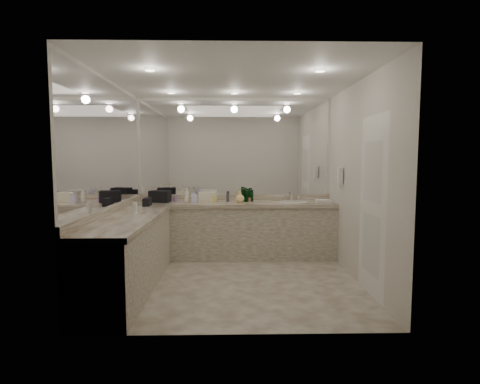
{
  "coord_description": "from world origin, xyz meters",
  "views": [
    {
      "loc": [
        -0.04,
        -4.78,
        1.6
      ],
      "look_at": [
        0.07,
        0.4,
        1.14
      ],
      "focal_mm": 28.0,
      "sensor_mm": 36.0,
      "label": 1
    }
  ],
  "objects_px": {
    "sink": "(293,202)",
    "soap_bottle_c": "(240,197)",
    "soap_bottle_b": "(194,197)",
    "soap_bottle_a": "(187,195)",
    "wall_phone": "(340,176)",
    "cream_cosmetic_case": "(207,197)",
    "black_toiletry_bag": "(160,197)",
    "hand_towel": "(323,201)"
  },
  "relations": [
    {
      "from": "wall_phone",
      "to": "hand_towel",
      "type": "xyz_separation_m",
      "value": [
        -0.12,
        0.48,
        -0.43
      ]
    },
    {
      "from": "sink",
      "to": "soap_bottle_b",
      "type": "height_order",
      "value": "soap_bottle_b"
    },
    {
      "from": "sink",
      "to": "soap_bottle_c",
      "type": "distance_m",
      "value": 0.87
    },
    {
      "from": "hand_towel",
      "to": "soap_bottle_c",
      "type": "xyz_separation_m",
      "value": [
        -1.34,
        -0.01,
        0.07
      ]
    },
    {
      "from": "black_toiletry_bag",
      "to": "soap_bottle_c",
      "type": "xyz_separation_m",
      "value": [
        1.28,
        -0.02,
        -0.0
      ]
    },
    {
      "from": "black_toiletry_bag",
      "to": "cream_cosmetic_case",
      "type": "relative_size",
      "value": 1.1
    },
    {
      "from": "sink",
      "to": "soap_bottle_a",
      "type": "height_order",
      "value": "soap_bottle_a"
    },
    {
      "from": "wall_phone",
      "to": "black_toiletry_bag",
      "type": "height_order",
      "value": "wall_phone"
    },
    {
      "from": "black_toiletry_bag",
      "to": "hand_towel",
      "type": "relative_size",
      "value": 1.32
    },
    {
      "from": "soap_bottle_c",
      "to": "soap_bottle_b",
      "type": "bearing_deg",
      "value": -177.08
    },
    {
      "from": "soap_bottle_a",
      "to": "soap_bottle_c",
      "type": "height_order",
      "value": "soap_bottle_a"
    },
    {
      "from": "sink",
      "to": "hand_towel",
      "type": "height_order",
      "value": "hand_towel"
    },
    {
      "from": "soap_bottle_b",
      "to": "sink",
      "type": "bearing_deg",
      "value": 2.6
    },
    {
      "from": "black_toiletry_bag",
      "to": "soap_bottle_a",
      "type": "height_order",
      "value": "soap_bottle_a"
    },
    {
      "from": "soap_bottle_a",
      "to": "soap_bottle_b",
      "type": "bearing_deg",
      "value": -27.7
    },
    {
      "from": "black_toiletry_bag",
      "to": "soap_bottle_a",
      "type": "bearing_deg",
      "value": 0.74
    },
    {
      "from": "cream_cosmetic_case",
      "to": "soap_bottle_c",
      "type": "bearing_deg",
      "value": -21.41
    },
    {
      "from": "hand_towel",
      "to": "soap_bottle_b",
      "type": "distance_m",
      "value": 2.08
    },
    {
      "from": "soap_bottle_c",
      "to": "cream_cosmetic_case",
      "type": "bearing_deg",
      "value": 167.22
    },
    {
      "from": "black_toiletry_bag",
      "to": "hand_towel",
      "type": "bearing_deg",
      "value": -0.21
    },
    {
      "from": "cream_cosmetic_case",
      "to": "hand_towel",
      "type": "bearing_deg",
      "value": -11.95
    },
    {
      "from": "wall_phone",
      "to": "soap_bottle_b",
      "type": "distance_m",
      "value": 2.26
    },
    {
      "from": "black_toiletry_bag",
      "to": "soap_bottle_c",
      "type": "height_order",
      "value": "black_toiletry_bag"
    },
    {
      "from": "cream_cosmetic_case",
      "to": "soap_bottle_a",
      "type": "bearing_deg",
      "value": -172.14
    },
    {
      "from": "hand_towel",
      "to": "soap_bottle_a",
      "type": "height_order",
      "value": "soap_bottle_a"
    },
    {
      "from": "sink",
      "to": "soap_bottle_a",
      "type": "relative_size",
      "value": 1.95
    },
    {
      "from": "soap_bottle_a",
      "to": "soap_bottle_c",
      "type": "bearing_deg",
      "value": -1.86
    },
    {
      "from": "wall_phone",
      "to": "soap_bottle_a",
      "type": "xyz_separation_m",
      "value": [
        -2.32,
        0.49,
        -0.34
      ]
    },
    {
      "from": "soap_bottle_a",
      "to": "soap_bottle_c",
      "type": "distance_m",
      "value": 0.85
    },
    {
      "from": "wall_phone",
      "to": "cream_cosmetic_case",
      "type": "xyz_separation_m",
      "value": [
        -2.0,
        0.59,
        -0.37
      ]
    },
    {
      "from": "cream_cosmetic_case",
      "to": "soap_bottle_b",
      "type": "relative_size",
      "value": 1.44
    },
    {
      "from": "wall_phone",
      "to": "soap_bottle_a",
      "type": "height_order",
      "value": "wall_phone"
    },
    {
      "from": "soap_bottle_b",
      "to": "soap_bottle_c",
      "type": "distance_m",
      "value": 0.73
    },
    {
      "from": "sink",
      "to": "cream_cosmetic_case",
      "type": "relative_size",
      "value": 1.52
    },
    {
      "from": "sink",
      "to": "cream_cosmetic_case",
      "type": "distance_m",
      "value": 1.4
    },
    {
      "from": "wall_phone",
      "to": "soap_bottle_b",
      "type": "xyz_separation_m",
      "value": [
        -2.2,
        0.43,
        -0.35
      ]
    },
    {
      "from": "cream_cosmetic_case",
      "to": "wall_phone",
      "type": "bearing_deg",
      "value": -24.95
    },
    {
      "from": "soap_bottle_a",
      "to": "wall_phone",
      "type": "bearing_deg",
      "value": -11.99
    },
    {
      "from": "sink",
      "to": "soap_bottle_b",
      "type": "distance_m",
      "value": 1.6
    },
    {
      "from": "sink",
      "to": "hand_towel",
      "type": "xyz_separation_m",
      "value": [
        0.48,
        -0.02,
        0.03
      ]
    },
    {
      "from": "sink",
      "to": "soap_bottle_a",
      "type": "bearing_deg",
      "value": -179.75
    },
    {
      "from": "cream_cosmetic_case",
      "to": "soap_bottle_b",
      "type": "bearing_deg",
      "value": -149.27
    }
  ]
}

